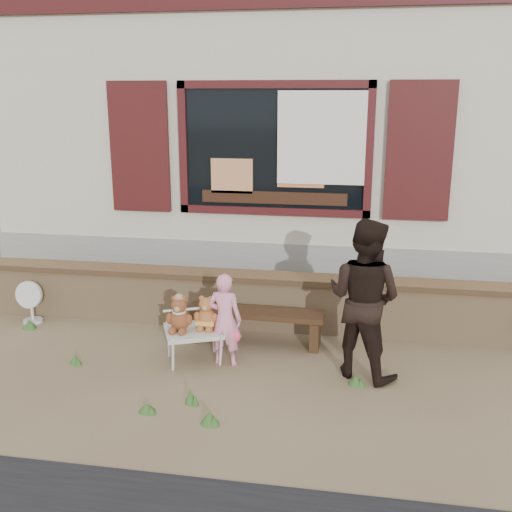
% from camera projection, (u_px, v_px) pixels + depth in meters
% --- Properties ---
extents(ground, '(80.00, 80.00, 0.00)m').
position_uv_depth(ground, '(246.00, 362.00, 6.31)').
color(ground, brown).
rests_on(ground, ground).
extents(shopfront, '(8.04, 5.13, 4.00)m').
position_uv_depth(shopfront, '(296.00, 139.00, 10.06)').
color(shopfront, '#AAA28A').
rests_on(shopfront, ground).
extents(brick_wall, '(7.10, 0.36, 0.67)m').
position_uv_depth(brick_wall, '(262.00, 300.00, 7.18)').
color(brick_wall, tan).
rests_on(brick_wall, ground).
extents(bench, '(1.56, 0.37, 0.40)m').
position_uv_depth(bench, '(255.00, 319.00, 6.71)').
color(bench, black).
rests_on(bench, ground).
extents(folding_chair, '(0.74, 0.70, 0.36)m').
position_uv_depth(folding_chair, '(194.00, 332.00, 6.27)').
color(folding_chair, beige).
rests_on(folding_chair, ground).
extents(teddy_bear_left, '(0.36, 0.34, 0.38)m').
position_uv_depth(teddy_bear_left, '(180.00, 313.00, 6.17)').
color(teddy_bear_left, brown).
rests_on(teddy_bear_left, folding_chair).
extents(teddy_bear_right, '(0.33, 0.32, 0.36)m').
position_uv_depth(teddy_bear_right, '(206.00, 312.00, 6.24)').
color(teddy_bear_right, brown).
rests_on(teddy_bear_right, folding_chair).
extents(child, '(0.38, 0.27, 0.98)m').
position_uv_depth(child, '(225.00, 319.00, 6.16)').
color(child, pink).
rests_on(child, ground).
extents(adult, '(0.97, 0.90, 1.60)m').
position_uv_depth(adult, '(364.00, 299.00, 5.85)').
color(adult, black).
rests_on(adult, ground).
extents(fan_left, '(0.33, 0.23, 0.54)m').
position_uv_depth(fan_left, '(31.00, 302.00, 7.33)').
color(fan_left, silver).
rests_on(fan_left, ground).
extents(grass_tufts, '(5.60, 1.95, 0.14)m').
position_uv_depth(grass_tufts, '(219.00, 387.00, 5.67)').
color(grass_tufts, '#325923').
rests_on(grass_tufts, ground).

